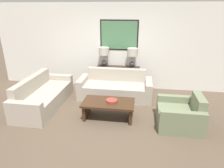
# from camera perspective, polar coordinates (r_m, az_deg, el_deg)

# --- Properties ---
(ground_plane) EXTENTS (20.00, 20.00, 0.00)m
(ground_plane) POSITION_cam_1_polar(r_m,az_deg,el_deg) (4.67, -1.65, -11.31)
(ground_plane) COLOR brown
(back_wall) EXTENTS (8.11, 0.12, 2.65)m
(back_wall) POSITION_cam_1_polar(r_m,az_deg,el_deg) (6.42, 2.06, 10.56)
(back_wall) COLOR silver
(back_wall) RESTS_ON ground_plane
(console_table) EXTENTS (1.36, 0.37, 0.74)m
(console_table) POSITION_cam_1_polar(r_m,az_deg,el_deg) (6.42, 1.67, 1.69)
(console_table) COLOR #332319
(console_table) RESTS_ON ground_plane
(table_lamp_left) EXTENTS (0.32, 0.32, 0.61)m
(table_lamp_left) POSITION_cam_1_polar(r_m,az_deg,el_deg) (6.27, -2.30, 8.70)
(table_lamp_left) COLOR #333338
(table_lamp_left) RESTS_ON console_table
(table_lamp_right) EXTENTS (0.32, 0.32, 0.61)m
(table_lamp_right) POSITION_cam_1_polar(r_m,az_deg,el_deg) (6.17, 5.86, 8.40)
(table_lamp_right) COLOR #333338
(table_lamp_right) RESTS_ON console_table
(couch_by_back_wall) EXTENTS (2.10, 0.85, 0.80)m
(couch_by_back_wall) POSITION_cam_1_polar(r_m,az_deg,el_deg) (5.87, 0.91, -1.21)
(couch_by_back_wall) COLOR #ADA393
(couch_by_back_wall) RESTS_ON ground_plane
(couch_by_side) EXTENTS (0.85, 2.10, 0.80)m
(couch_by_side) POSITION_cam_1_polar(r_m,az_deg,el_deg) (5.64, -19.01, -3.37)
(couch_by_side) COLOR #ADA393
(couch_by_side) RESTS_ON ground_plane
(coffee_table) EXTENTS (1.21, 0.65, 0.43)m
(coffee_table) POSITION_cam_1_polar(r_m,az_deg,el_deg) (4.74, -1.02, -6.32)
(coffee_table) COLOR #3D2616
(coffee_table) RESTS_ON ground_plane
(decorative_bowl) EXTENTS (0.26, 0.26, 0.06)m
(decorative_bowl) POSITION_cam_1_polar(r_m,az_deg,el_deg) (4.66, -0.10, -4.87)
(decorative_bowl) COLOR #93382D
(decorative_bowl) RESTS_ON coffee_table
(armchair_near_back_wall) EXTENTS (0.93, 0.93, 0.74)m
(armchair_near_back_wall) POSITION_cam_1_polar(r_m,az_deg,el_deg) (4.74, 19.04, -8.39)
(armchair_near_back_wall) COLOR #707A5B
(armchair_near_back_wall) RESTS_ON ground_plane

